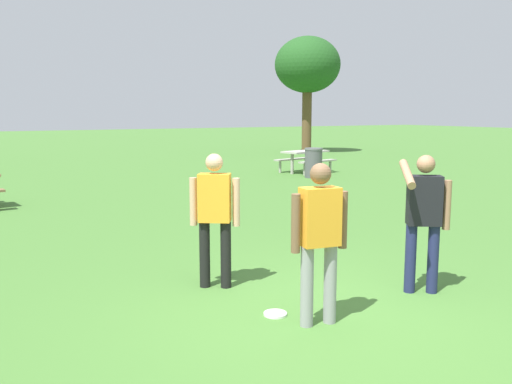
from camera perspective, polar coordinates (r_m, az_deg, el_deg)
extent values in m
plane|color=#447530|center=(5.96, 7.48, -12.68)|extent=(120.00, 120.00, 0.00)
cylinder|color=black|center=(6.73, -5.38, -6.48)|extent=(0.13, 0.13, 0.82)
cylinder|color=black|center=(6.69, -3.17, -6.55)|extent=(0.13, 0.13, 0.82)
cube|color=orange|center=(6.56, -4.34, -0.60)|extent=(0.44, 0.39, 0.58)
sphere|color=tan|center=(6.51, -4.38, 3.10)|extent=(0.21, 0.21, 0.21)
cylinder|color=tan|center=(6.62, -6.56, -1.00)|extent=(0.09, 0.09, 0.58)
cylinder|color=tan|center=(6.54, -2.08, -1.06)|extent=(0.09, 0.09, 0.58)
cylinder|color=#1E234C|center=(6.82, 17.98, -6.67)|extent=(0.13, 0.13, 0.82)
cylinder|color=#1E234C|center=(6.76, 15.82, -6.70)|extent=(0.13, 0.13, 0.82)
cube|color=black|center=(6.64, 17.17, -0.85)|extent=(0.44, 0.39, 0.58)
sphere|color=#9E7051|center=(6.59, 17.33, 2.80)|extent=(0.21, 0.21, 0.21)
cylinder|color=#9E7051|center=(6.71, 19.31, -1.29)|extent=(0.09, 0.09, 0.58)
cylinder|color=#9E7051|center=(6.28, 15.52, 1.85)|extent=(0.40, 0.53, 0.28)
cylinder|color=gray|center=(5.54, 5.34, -9.80)|extent=(0.13, 0.13, 0.82)
cylinder|color=gray|center=(5.65, 7.74, -9.46)|extent=(0.13, 0.13, 0.82)
cube|color=orange|center=(5.42, 6.68, -2.57)|extent=(0.41, 0.27, 0.58)
sphere|color=brown|center=(5.35, 6.76, 1.90)|extent=(0.21, 0.21, 0.21)
cylinder|color=brown|center=(5.31, 4.17, -3.30)|extent=(0.09, 0.09, 0.58)
cylinder|color=brown|center=(5.55, 9.06, -2.88)|extent=(0.09, 0.09, 0.58)
cylinder|color=white|center=(5.92, 2.02, -12.60)|extent=(0.25, 0.25, 0.03)
cube|color=#B2ADA3|center=(19.18, 5.18, 4.23)|extent=(1.83, 1.13, 0.06)
cube|color=#A49F96|center=(18.82, 6.47, 3.21)|extent=(1.71, 0.65, 0.05)
cube|color=#A49F96|center=(19.59, 3.91, 3.45)|extent=(1.71, 0.65, 0.05)
cylinder|color=#A49F96|center=(18.73, 3.80, 2.96)|extent=(0.11, 0.11, 0.71)
cylinder|color=#A49F96|center=(18.35, 5.10, 2.37)|extent=(0.09, 0.09, 0.41)
cylinder|color=#A49F96|center=(19.14, 2.53, 2.65)|extent=(0.09, 0.09, 0.41)
cylinder|color=#A49F96|center=(19.70, 6.46, 3.20)|extent=(0.11, 0.11, 0.71)
cylinder|color=#A49F96|center=(19.34, 7.75, 2.64)|extent=(0.09, 0.09, 0.41)
cylinder|color=#A49F96|center=(20.10, 5.21, 2.90)|extent=(0.09, 0.09, 0.41)
cylinder|color=#515156|center=(17.79, 6.02, 2.95)|extent=(0.56, 0.56, 0.90)
cylinder|color=slate|center=(17.75, 6.04, 4.49)|extent=(0.59, 0.59, 0.06)
cylinder|color=brown|center=(28.60, 5.32, 7.69)|extent=(0.49, 0.49, 3.56)
ellipsoid|color=#21511E|center=(28.69, 5.40, 13.10)|extent=(3.35, 3.35, 2.85)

